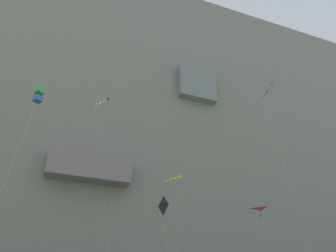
# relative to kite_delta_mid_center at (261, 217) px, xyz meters

# --- Properties ---
(cliff_face) EXTENTS (180.00, 31.78, 81.97)m
(cliff_face) POSITION_rel_kite_delta_mid_center_xyz_m (-22.51, 33.27, 26.24)
(cliff_face) COLOR slate
(cliff_face) RESTS_ON ground
(kite_delta_mid_center) EXTENTS (2.94, 3.37, 15.09)m
(kite_delta_mid_center) POSITION_rel_kite_delta_mid_center_xyz_m (0.00, 0.00, 0.00)
(kite_delta_mid_center) COLOR #CC3399
(kite_delta_mid_center) RESTS_ON ground
(kite_diamond_high_left) EXTENTS (1.00, 6.70, 15.30)m
(kite_diamond_high_left) POSITION_rel_kite_delta_mid_center_xyz_m (-15.74, -2.44, -0.97)
(kite_diamond_high_left) COLOR black
(kite_diamond_high_left) RESTS_ON ground
(kite_windsock_front_field) EXTENTS (2.53, 6.04, 18.37)m
(kite_windsock_front_field) POSITION_rel_kite_delta_mid_center_xyz_m (-13.69, -1.35, 3.29)
(kite_windsock_front_field) COLOR yellow
(kite_windsock_front_field) RESTS_ON ground
(kite_banner_mid_left) EXTENTS (3.92, 5.18, 27.39)m
(kite_banner_mid_left) POSITION_rel_kite_delta_mid_center_xyz_m (-23.82, -2.77, 8.20)
(kite_banner_mid_left) COLOR black
(kite_banner_mid_left) RESTS_ON ground
(kite_banner_upper_left) EXTENTS (2.12, 7.81, 34.62)m
(kite_banner_upper_left) POSITION_rel_kite_delta_mid_center_xyz_m (1.46, -4.53, 15.10)
(kite_banner_upper_left) COLOR black
(kite_banner_upper_left) RESTS_ON ground
(kite_box_high_center) EXTENTS (2.36, 1.67, 17.42)m
(kite_box_high_center) POSITION_rel_kite_delta_mid_center_xyz_m (-31.35, -16.98, 1.99)
(kite_box_high_center) COLOR green
(kite_box_high_center) RESTS_ON ground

